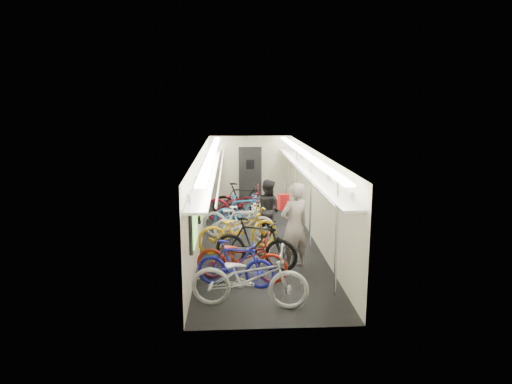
{
  "coord_description": "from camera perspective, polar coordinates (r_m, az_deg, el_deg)",
  "views": [
    {
      "loc": [
        -0.7,
        -11.88,
        3.68
      ],
      "look_at": [
        -0.01,
        0.7,
        1.15
      ],
      "focal_mm": 32.0,
      "sensor_mm": 36.0,
      "label": 1
    }
  ],
  "objects": [
    {
      "name": "bicycle_4",
      "position": [
        11.35,
        -2.23,
        -4.64
      ],
      "size": [
        2.24,
        1.45,
        1.11
      ],
      "primitive_type": "imported",
      "rotation": [
        0.0,
        0.0,
        1.94
      ],
      "color": "gold",
      "rests_on": "ground"
    },
    {
      "name": "bicycle_5",
      "position": [
        12.29,
        -1.76,
        -3.82
      ],
      "size": [
        1.6,
        0.77,
        0.93
      ],
      "primitive_type": "imported",
      "rotation": [
        0.0,
        0.0,
        1.8
      ],
      "color": "white",
      "rests_on": "ground"
    },
    {
      "name": "bicycle_8",
      "position": [
        14.13,
        -2.05,
        -1.41
      ],
      "size": [
        2.16,
        0.85,
        1.12
      ],
      "primitive_type": "imported",
      "rotation": [
        0.0,
        0.0,
        1.52
      ],
      "color": "maroon",
      "rests_on": "ground"
    },
    {
      "name": "bicycle_2",
      "position": [
        9.49,
        -1.82,
        -8.18
      ],
      "size": [
        2.05,
        1.18,
        1.02
      ],
      "primitive_type": "imported",
      "rotation": [
        0.0,
        0.0,
        1.3
      ],
      "color": "maroon",
      "rests_on": "ground"
    },
    {
      "name": "bicycle_6",
      "position": [
        12.23,
        -2.19,
        -3.47
      ],
      "size": [
        2.22,
        1.51,
        1.1
      ],
      "primitive_type": "imported",
      "rotation": [
        0.0,
        0.0,
        1.16
      ],
      "color": "#ACADB1",
      "rests_on": "ground"
    },
    {
      "name": "bicycle_0",
      "position": [
        8.34,
        -0.8,
        -10.62
      ],
      "size": [
        2.23,
        1.07,
        1.12
      ],
      "primitive_type": "imported",
      "rotation": [
        0.0,
        0.0,
        1.41
      ],
      "color": "#B6B7BB",
      "rests_on": "ground"
    },
    {
      "name": "bicycle_3",
      "position": [
        10.12,
        -0.07,
        -6.47
      ],
      "size": [
        1.99,
        1.28,
        1.16
      ],
      "primitive_type": "imported",
      "rotation": [
        0.0,
        0.0,
        1.15
      ],
      "color": "black",
      "rests_on": "ground"
    },
    {
      "name": "bicycle_7",
      "position": [
        13.28,
        -1.68,
        -2.47
      ],
      "size": [
        1.75,
        0.78,
        1.02
      ],
      "primitive_type": "imported",
      "rotation": [
        0.0,
        0.0,
        1.75
      ],
      "color": "#1A5DA0",
      "rests_on": "ground"
    },
    {
      "name": "passenger_mid",
      "position": [
        12.23,
        1.47,
        -2.19
      ],
      "size": [
        1.0,
        0.98,
        1.63
      ],
      "primitive_type": "imported",
      "rotation": [
        0.0,
        0.0,
        2.44
      ],
      "color": "black",
      "rests_on": "ground"
    },
    {
      "name": "passenger_near",
      "position": [
        10.08,
        4.82,
        -4.26
      ],
      "size": [
        0.85,
        0.75,
        1.95
      ],
      "primitive_type": "imported",
      "rotation": [
        0.0,
        0.0,
        3.63
      ],
      "color": "gray",
      "rests_on": "ground"
    },
    {
      "name": "train_car_shell",
      "position": [
        12.76,
        -1.57,
        2.23
      ],
      "size": [
        10.0,
        10.0,
        10.0
      ],
      "color": "black",
      "rests_on": "ground"
    },
    {
      "name": "backpack",
      "position": [
        11.03,
        3.43,
        -1.23
      ],
      "size": [
        0.29,
        0.23,
        0.38
      ],
      "primitive_type": "cube",
      "rotation": [
        0.0,
        0.0,
        0.43
      ],
      "color": "#A91012",
      "rests_on": "passenger_near"
    },
    {
      "name": "bicycle_9",
      "position": [
        14.36,
        -1.68,
        -1.12
      ],
      "size": [
        1.98,
        0.81,
        1.16
      ],
      "primitive_type": "imported",
      "rotation": [
        0.0,
        0.0,
        1.43
      ],
      "color": "black",
      "rests_on": "ground"
    },
    {
      "name": "bicycle_1",
      "position": [
        9.2,
        -2.54,
        -8.98
      ],
      "size": [
        1.67,
        0.84,
        0.97
      ],
      "primitive_type": "imported",
      "rotation": [
        0.0,
        0.0,
        1.32
      ],
      "color": "#1A1C9D",
      "rests_on": "ground"
    }
  ]
}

